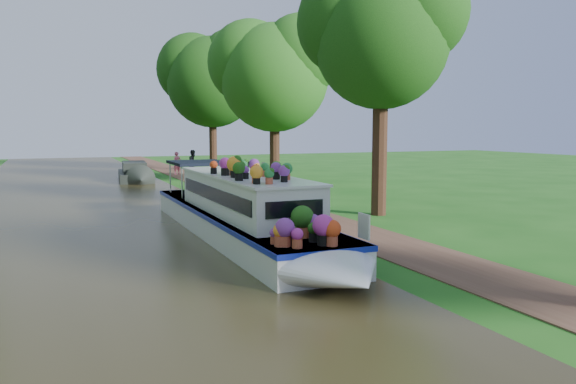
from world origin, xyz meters
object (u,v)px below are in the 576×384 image
Objects in this scene: plant_boat at (245,211)px; pedestrian_dark at (193,162)px; second_boat at (134,173)px; pedestrian_pink at (177,163)px.

pedestrian_dark is (3.96, 22.36, 0.02)m from plant_boat.
plant_boat is 8.01× the size of pedestrian_dark.
second_boat is at bearing 90.89° from plant_boat.
pedestrian_pink is at bearing 82.54° from plant_boat.
plant_boat is at bearing -115.49° from pedestrian_pink.
second_boat is at bearing -152.03° from pedestrian_pink.
plant_boat is 8.75× the size of pedestrian_pink.
plant_boat is 2.24× the size of second_boat.
second_boat is at bearing -177.48° from pedestrian_dark.
plant_boat is at bearing -83.61° from second_boat.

